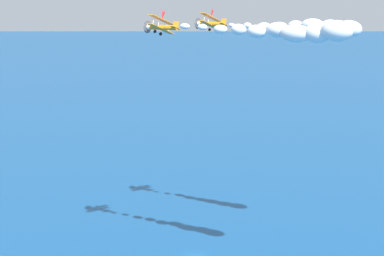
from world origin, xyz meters
name	(u,v)px	position (x,y,z in m)	size (l,w,h in m)	color
biplane_lead	(161,27)	(-8.59, 6.58, 46.45)	(6.75, 6.93, 3.91)	orange
wingwalker_lead	(163,15)	(-8.08, 6.22, 48.54)	(0.84, 0.65, 1.78)	red
smoke_trail_lead	(298,32)	(-24.32, -15.35, 46.32)	(21.21, 27.70, 4.61)	silver
biplane_wingman	(210,23)	(10.87, -3.57, 46.22)	(6.75, 6.93, 3.91)	orange
wingwalker_wingman	(212,13)	(11.39, -3.93, 48.32)	(0.84, 0.65, 1.78)	red
smoke_trail_wingman	(318,27)	(-3.40, -22.90, 46.02)	(18.52, 24.47, 4.14)	silver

